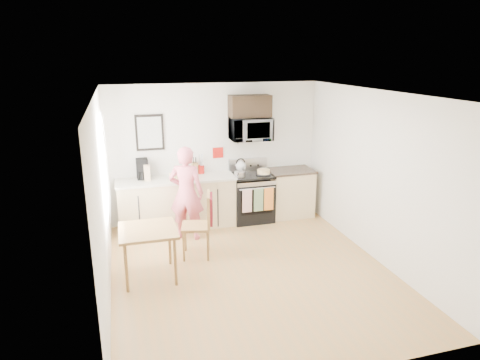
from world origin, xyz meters
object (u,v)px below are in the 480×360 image
object	(u,v)px
range	(252,198)
person	(186,193)
microwave	(250,129)
cake	(264,172)
dining_table	(148,235)
chair	(205,216)

from	to	relation	value
range	person	bearing A→B (deg)	-158.49
range	microwave	bearing A→B (deg)	90.06
range	person	xyz separation A→B (m)	(-1.33, -0.53, 0.38)
microwave	cake	size ratio (longest dim) A/B	2.65
dining_table	chair	bearing A→B (deg)	26.70
person	dining_table	bearing A→B (deg)	81.58
person	dining_table	size ratio (longest dim) A/B	2.06
person	dining_table	distance (m)	1.44
person	cake	distance (m)	1.60
range	chair	world-z (taller)	range
person	dining_table	xyz separation A→B (m)	(-0.75, -1.22, -0.16)
microwave	person	world-z (taller)	microwave
dining_table	cake	size ratio (longest dim) A/B	2.78
cake	chair	bearing A→B (deg)	-139.13
dining_table	cake	world-z (taller)	cake
person	microwave	bearing A→B (deg)	-131.76
microwave	person	bearing A→B (deg)	-154.70
range	chair	bearing A→B (deg)	-132.17
microwave	dining_table	size ratio (longest dim) A/B	0.95
microwave	cake	bearing A→B (deg)	-46.31
range	cake	world-z (taller)	range
dining_table	microwave	bearing A→B (deg)	41.72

